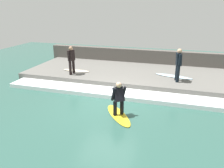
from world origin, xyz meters
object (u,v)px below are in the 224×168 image
surfboard_waiting_near (174,76)px  surfer_waiting_far (71,59)px  surfer_waiting_near (178,63)px  surfboard_riding (118,115)px  surfboard_waiting_far (76,70)px  surfer_riding (119,97)px

surfboard_waiting_near → surfer_waiting_far: size_ratio=1.32×
surfer_waiting_near → surfboard_waiting_near: (0.71, 0.16, -0.91)m
surfboard_riding → surfer_waiting_far: bearing=47.3°
surfboard_riding → surfboard_waiting_near: 4.84m
surfer_waiting_far → surfboard_waiting_far: 1.06m
surfboard_waiting_near → surfboard_riding: bearing=156.3°
surfer_riding → surfboard_waiting_near: size_ratio=0.64×
surfboard_waiting_near → surfboard_waiting_far: size_ratio=1.24×
surfer_riding → surfboard_waiting_near: 4.83m
surfboard_riding → surfboard_waiting_far: surfboard_waiting_far is taller
surfboard_waiting_far → surfboard_riding: bearing=-137.2°
surfboard_riding → surfer_waiting_near: (3.71, -2.10, 1.33)m
surfboard_riding → surfer_waiting_far: (3.30, 3.58, 1.28)m
surfboard_riding → surfboard_waiting_near: surfboard_waiting_near is taller
surfer_riding → surfboard_waiting_near: bearing=-23.7°
surfboard_riding → surfer_waiting_near: 4.47m
surfboard_riding → surfboard_waiting_far: (3.94, 3.64, 0.42)m
surfboard_waiting_near → surfboard_waiting_far: 5.60m
surfer_waiting_near → surfboard_waiting_far: surfer_waiting_near is taller
surfer_waiting_near → surfer_waiting_far: surfer_waiting_near is taller
surfer_waiting_far → surfboard_riding: bearing=-132.7°
surfer_riding → surfer_waiting_far: (3.30, 3.58, 0.51)m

